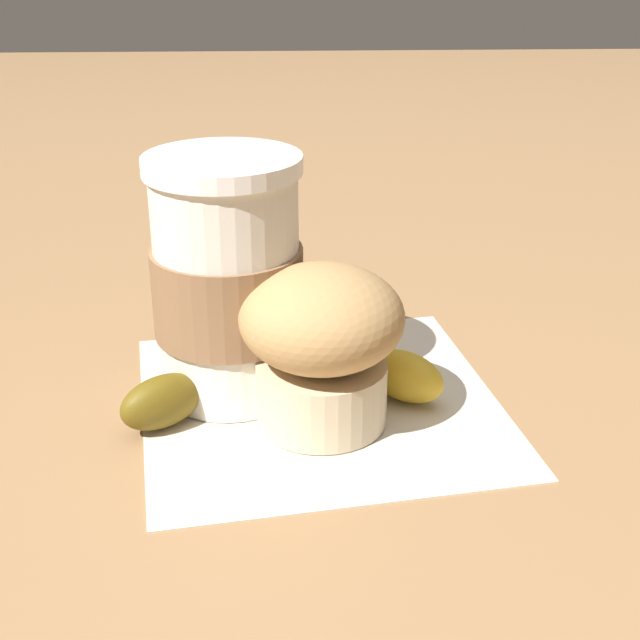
% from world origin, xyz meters
% --- Properties ---
extents(ground_plane, '(3.00, 3.00, 0.00)m').
position_xyz_m(ground_plane, '(0.00, 0.00, 0.00)').
color(ground_plane, '#936D47').
extents(paper_napkin, '(0.24, 0.24, 0.00)m').
position_xyz_m(paper_napkin, '(0.00, 0.00, 0.00)').
color(paper_napkin, beige).
rests_on(paper_napkin, ground_plane).
extents(coffee_cup, '(0.09, 0.09, 0.15)m').
position_xyz_m(coffee_cup, '(-0.05, 0.02, 0.07)').
color(coffee_cup, silver).
rests_on(coffee_cup, paper_napkin).
extents(muffin, '(0.09, 0.09, 0.09)m').
position_xyz_m(muffin, '(-0.00, -0.02, 0.05)').
color(muffin, beige).
rests_on(muffin, paper_napkin).
extents(banana, '(0.20, 0.09, 0.03)m').
position_xyz_m(banana, '(-0.02, 0.00, 0.02)').
color(banana, gold).
rests_on(banana, paper_napkin).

